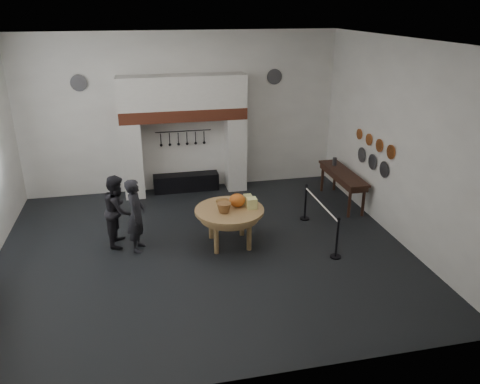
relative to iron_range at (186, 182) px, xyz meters
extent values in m
cube|color=black|center=(0.00, -3.72, -0.25)|extent=(9.00, 8.00, 0.02)
cube|color=silver|center=(0.00, -3.72, 4.25)|extent=(9.00, 8.00, 0.02)
cube|color=white|center=(0.00, 0.28, 2.00)|extent=(9.00, 0.02, 4.50)
cube|color=white|center=(0.00, -7.72, 2.00)|extent=(9.00, 0.02, 4.50)
cube|color=white|center=(4.50, -3.72, 2.00)|extent=(0.02, 8.00, 4.50)
cube|color=silver|center=(-1.48, -0.07, 0.82)|extent=(0.55, 0.70, 2.15)
cube|color=silver|center=(1.48, -0.07, 0.82)|extent=(0.55, 0.70, 2.15)
cube|color=#9E442B|center=(0.00, -0.07, 2.06)|extent=(3.50, 0.72, 0.32)
cube|color=silver|center=(0.00, -0.07, 2.67)|extent=(3.50, 0.70, 0.90)
cube|color=black|center=(0.00, 0.00, 0.00)|extent=(1.90, 0.45, 0.50)
cylinder|color=black|center=(0.00, 0.20, 1.50)|extent=(1.60, 0.02, 0.02)
cylinder|color=tan|center=(0.61, -3.55, 0.59)|extent=(1.71, 1.71, 0.07)
ellipsoid|color=orange|center=(0.81, -3.45, 0.78)|extent=(0.36, 0.36, 0.31)
cube|color=#FAF995|center=(1.11, -3.60, 0.74)|extent=(0.22, 0.22, 0.24)
cube|color=#CFCF7C|center=(1.09, -3.30, 0.72)|extent=(0.18, 0.18, 0.20)
cone|color=brown|center=(0.46, -3.70, 0.73)|extent=(0.35, 0.35, 0.22)
ellipsoid|color=olive|center=(0.51, -3.20, 0.69)|extent=(0.31, 0.18, 0.13)
imported|color=black|center=(-1.44, -3.36, 0.59)|extent=(0.52, 0.68, 1.68)
imported|color=black|center=(-1.84, -2.96, 0.57)|extent=(0.74, 0.89, 1.65)
cube|color=#371E14|center=(4.10, -1.85, 0.62)|extent=(0.55, 2.20, 0.06)
cylinder|color=#535358|center=(4.10, -1.25, 0.76)|extent=(0.12, 0.12, 0.22)
cylinder|color=#C6662D|center=(4.46, -3.52, 1.70)|extent=(0.03, 0.34, 0.34)
cylinder|color=#C6662D|center=(4.46, -2.97, 1.70)|extent=(0.03, 0.32, 0.32)
cylinder|color=#C6662D|center=(4.46, -2.42, 1.70)|extent=(0.03, 0.30, 0.30)
cylinder|color=#C6662D|center=(4.46, -1.87, 1.70)|extent=(0.03, 0.28, 0.28)
cylinder|color=#4C4C51|center=(4.46, -3.32, 1.20)|extent=(0.03, 0.40, 0.40)
cylinder|color=#4C4C51|center=(4.46, -2.72, 1.20)|extent=(0.03, 0.40, 0.40)
cylinder|color=#4C4C51|center=(4.46, -2.12, 1.20)|extent=(0.03, 0.40, 0.40)
cylinder|color=#4C4C51|center=(-2.70, 0.24, 2.95)|extent=(0.44, 0.03, 0.44)
cylinder|color=#4C4C51|center=(2.70, 0.24, 2.95)|extent=(0.44, 0.03, 0.44)
cylinder|color=black|center=(2.76, -4.66, 0.20)|extent=(0.05, 0.05, 0.90)
cylinder|color=black|center=(2.76, -2.66, 0.20)|extent=(0.05, 0.05, 0.90)
cylinder|color=white|center=(2.76, -3.66, 0.60)|extent=(0.04, 2.00, 0.04)
camera|label=1|loc=(-1.19, -12.96, 4.91)|focal=35.00mm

